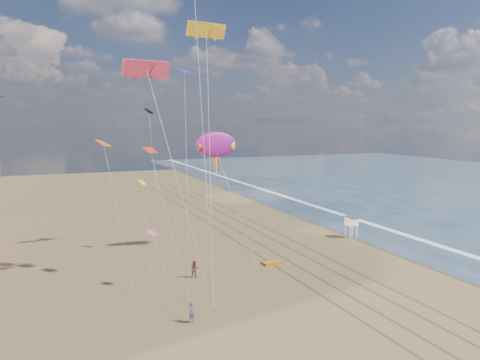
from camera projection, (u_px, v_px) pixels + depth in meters
name	position (u px, v px, depth m)	size (l,w,h in m)	color
ground	(410.00, 341.00, 35.63)	(260.00, 260.00, 0.00)	brown
wet_sand	(330.00, 219.00, 79.49)	(260.00, 260.00, 0.00)	#42301E
foam	(351.00, 217.00, 81.08)	(260.00, 260.00, 0.00)	white
tracks	(269.00, 243.00, 64.10)	(7.68, 120.00, 0.01)	brown
lifeguard_stand	(351.00, 221.00, 66.91)	(1.72, 1.72, 3.11)	white
grounded_kite	(271.00, 263.00, 54.87)	(2.12, 1.35, 0.24)	orange
show_kite	(216.00, 145.00, 59.70)	(4.94, 8.08, 19.59)	#95177D
kite_flyer_a	(192.00, 312.00, 38.81)	(0.65, 0.42, 1.77)	slate
kite_flyer_b	(195.00, 269.00, 49.88)	(0.92, 0.71, 1.89)	brown
small_kites	(148.00, 133.00, 51.07)	(9.88, 17.43, 16.63)	#222DB8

